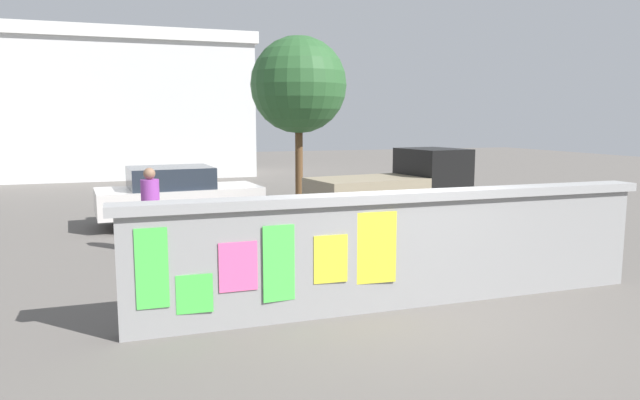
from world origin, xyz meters
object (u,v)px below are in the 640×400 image
car_parked (177,195)px  motorcycle (242,229)px  auto_rickshaw_truck (397,192)px  person_walking (150,201)px  tree_roadside (299,85)px  bicycle_far (355,245)px  bicycle_near (504,245)px

car_parked → motorcycle: (0.85, -3.54, -0.27)m
auto_rickshaw_truck → person_walking: 5.37m
person_walking → tree_roadside: tree_roadside is taller
bicycle_far → tree_roadside: tree_roadside is taller
motorcycle → bicycle_far: (1.64, -1.57, -0.10)m
motorcycle → person_walking: 1.81m
bicycle_far → person_walking: bearing=145.8°
bicycle_far → tree_roadside: bearing=79.2°
tree_roadside → car_parked: bearing=-139.2°
bicycle_far → person_walking: person_walking is taller
bicycle_near → tree_roadside: bearing=94.6°
person_walking → auto_rickshaw_truck: bearing=4.4°
bicycle_near → motorcycle: bearing=149.3°
bicycle_far → motorcycle: bearing=136.3°
motorcycle → tree_roadside: bearing=65.1°
motorcycle → person_walking: (-1.61, 0.64, 0.52)m
motorcycle → tree_roadside: 8.46m
car_parked → motorcycle: bearing=-76.4°
bicycle_far → person_walking: 3.99m
auto_rickshaw_truck → person_walking: (-5.35, -0.41, 0.09)m
car_parked → bicycle_near: (4.93, -5.95, -0.37)m
bicycle_far → tree_roadside: (1.66, 8.70, 3.22)m
auto_rickshaw_truck → bicycle_far: 3.40m
person_walking → car_parked: bearing=75.3°
bicycle_far → bicycle_near: bearing=-19.2°
bicycle_near → bicycle_far: same height
car_parked → motorcycle: size_ratio=2.06×
bicycle_near → tree_roadside: 10.11m
auto_rickshaw_truck → car_parked: 5.22m
person_walking → tree_roadside: size_ratio=0.32×
motorcycle → tree_roadside: tree_roadside is taller
car_parked → bicycle_near: bearing=-50.4°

